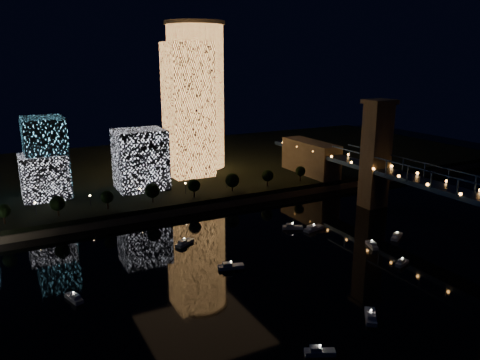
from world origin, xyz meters
The scene contains 10 objects.
ground centered at (0.00, 0.00, 0.00)m, with size 520.00×520.00×0.00m, color black.
far_bank centered at (0.00, 160.00, 2.50)m, with size 420.00×160.00×5.00m, color black.
seawall centered at (0.00, 82.00, 1.50)m, with size 420.00×6.00×3.00m, color #6B5E4C.
tower_cylindrical centered at (15.94, 145.97, 46.47)m, with size 34.00×34.00×82.68m.
tower_rectangular centered at (4.06, 128.91, 40.52)m, with size 22.33×22.33×71.04m, color #FBA350.
midrise_blocks centered at (-66.67, 119.73, 19.97)m, with size 99.41×31.77×36.63m.
truss_bridge centered at (65.00, 3.72, 16.25)m, with size 13.00×266.00×50.00m.
motorboats centered at (-2.06, 15.63, 0.81)m, with size 125.77×83.95×2.78m.
esplanade_trees centered at (-28.88, 88.00, 10.47)m, with size 165.59×7.00×9.00m.
street_lamps centered at (-34.00, 94.00, 9.02)m, with size 132.70×0.70×5.65m.
Camera 1 is at (-88.21, -107.97, 68.55)m, focal length 35.00 mm.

